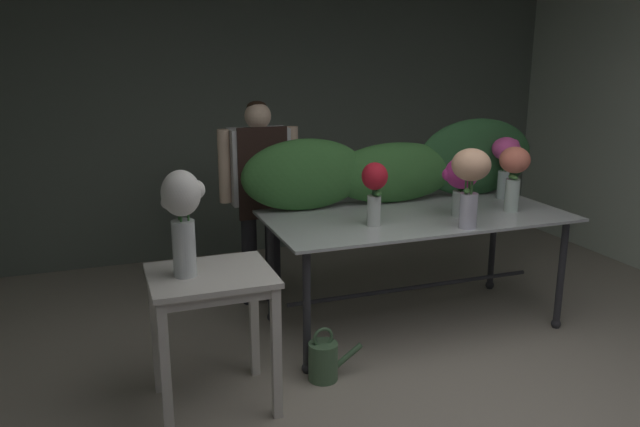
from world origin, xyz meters
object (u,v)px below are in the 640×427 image
at_px(display_table_glass, 416,229).
at_px(vase_white_roses_tall, 183,214).
at_px(vase_coral_anemones, 514,171).
at_px(florist, 260,181).
at_px(vase_crimson_lilies, 375,187).
at_px(side_table_white, 211,293).
at_px(vase_magenta_snapdragons, 461,179).
at_px(watering_can, 324,360).
at_px(vase_fuchsia_carnations, 506,158).
at_px(vase_peach_peonies, 470,177).

distance_m(display_table_glass, vase_white_roses_tall, 1.82).
bearing_deg(vase_coral_anemones, display_table_glass, 168.03).
height_order(florist, vase_crimson_lilies, florist).
bearing_deg(side_table_white, florist, 65.11).
bearing_deg(vase_magenta_snapdragons, watering_can, -161.40).
relative_size(vase_magenta_snapdragons, vase_white_roses_tall, 0.72).
bearing_deg(florist, vase_crimson_lilies, -60.84).
distance_m(vase_coral_anemones, vase_magenta_snapdragons, 0.43).
distance_m(vase_magenta_snapdragons, vase_white_roses_tall, 1.99).
relative_size(vase_crimson_lilies, watering_can, 1.19).
xyz_separation_m(display_table_glass, vase_fuchsia_carnations, (0.87, 0.21, 0.43)).
distance_m(florist, vase_crimson_lilies, 1.09).
bearing_deg(vase_peach_peonies, vase_fuchsia_carnations, 40.80).
relative_size(display_table_glass, side_table_white, 2.67).
relative_size(vase_magenta_snapdragons, watering_can, 1.18).
height_order(display_table_glass, side_table_white, display_table_glass).
bearing_deg(vase_fuchsia_carnations, vase_coral_anemones, -117.73).
distance_m(florist, vase_peach_peonies, 1.63).
height_order(side_table_white, vase_magenta_snapdragons, vase_magenta_snapdragons).
xyz_separation_m(vase_magenta_snapdragons, vase_white_roses_tall, (-1.94, -0.43, 0.03)).
relative_size(side_table_white, florist, 0.50).
distance_m(vase_peach_peonies, vase_fuchsia_carnations, 0.96).
height_order(display_table_glass, vase_peach_peonies, vase_peach_peonies).
relative_size(florist, vase_coral_anemones, 3.42).
relative_size(vase_crimson_lilies, vase_coral_anemones, 0.90).
height_order(display_table_glass, vase_crimson_lilies, vase_crimson_lilies).
distance_m(display_table_glass, side_table_white, 1.66).
xyz_separation_m(vase_peach_peonies, vase_coral_anemones, (0.54, 0.27, -0.04)).
height_order(side_table_white, watering_can, side_table_white).
bearing_deg(florist, vase_peach_peonies, -48.42).
bearing_deg(vase_peach_peonies, vase_coral_anemones, 26.74).
height_order(display_table_glass, vase_fuchsia_carnations, vase_fuchsia_carnations).
distance_m(side_table_white, florist, 1.53).
distance_m(florist, vase_magenta_snapdragons, 1.51).
bearing_deg(vase_magenta_snapdragons, vase_peach_peonies, -111.68).
xyz_separation_m(display_table_glass, vase_coral_anemones, (0.68, -0.15, 0.41)).
distance_m(vase_crimson_lilies, vase_peach_peonies, 0.61).
bearing_deg(watering_can, vase_white_roses_tall, -177.02).
bearing_deg(vase_fuchsia_carnations, vase_crimson_lilies, -164.08).
bearing_deg(vase_peach_peonies, vase_white_roses_tall, -175.32).
distance_m(display_table_glass, vase_peach_peonies, 0.63).
bearing_deg(vase_magenta_snapdragons, florist, 141.73).
relative_size(vase_peach_peonies, vase_white_roses_tall, 0.91).
bearing_deg(vase_coral_anemones, florist, 149.80).
xyz_separation_m(vase_crimson_lilies, vase_peach_peonies, (0.54, -0.26, 0.08)).
distance_m(display_table_glass, vase_crimson_lilies, 0.56).
distance_m(vase_peach_peonies, vase_magenta_snapdragons, 0.31).
relative_size(display_table_glass, vase_magenta_snapdragons, 5.10).
bearing_deg(florist, vase_coral_anemones, -30.20).
relative_size(vase_crimson_lilies, vase_peach_peonies, 0.81).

